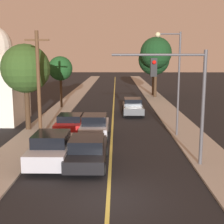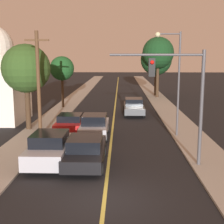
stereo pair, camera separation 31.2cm
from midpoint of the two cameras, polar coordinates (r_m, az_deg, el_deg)
ground_plane at (r=12.94m, az=-0.65°, el=-15.56°), size 200.00×200.00×0.00m
road_surface at (r=47.98m, az=1.03°, el=3.44°), size 8.53×80.00×0.01m
sidewalk_left at (r=48.35m, az=-5.54°, el=3.51°), size 2.50×80.00×0.12m
sidewalk_right at (r=48.24m, az=7.60°, el=3.46°), size 2.50×80.00×0.12m
car_near_lane_front at (r=16.41m, az=-4.32°, el=-7.09°), size 2.06×4.59×1.52m
car_near_lane_second at (r=21.88m, az=-2.81°, el=-2.52°), size 1.98×4.31×1.63m
car_outer_lane_front at (r=16.89m, az=-10.64°, el=-6.45°), size 2.09×4.62×1.69m
car_outer_lane_second at (r=23.25m, az=-7.20°, el=-2.00°), size 2.02×4.00×1.43m
car_far_oncoming at (r=30.44m, az=4.31°, el=1.03°), size 2.00×4.83×1.58m
traffic_signal_mast at (r=15.88m, az=12.91°, el=4.33°), size 4.68×0.42×5.82m
streetlamp_right at (r=21.92m, az=11.53°, el=7.52°), size 1.77×0.36×7.12m
utility_pole_left at (r=21.41m, az=-12.89°, el=5.16°), size 1.60×0.24×7.14m
tree_left_near at (r=24.17m, az=-15.08°, el=7.63°), size 3.62×3.62×6.42m
tree_left_far at (r=34.28m, az=-8.87°, el=7.84°), size 2.61×2.61×5.51m
tree_right_near at (r=42.80m, az=8.65°, el=10.62°), size 4.20×4.20×8.06m
tree_right_far at (r=44.94m, az=8.29°, el=9.45°), size 4.39×4.39×7.24m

